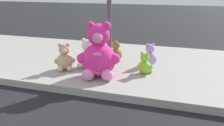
{
  "coord_description": "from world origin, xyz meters",
  "views": [
    {
      "loc": [
        3.17,
        -1.46,
        2.06
      ],
      "look_at": [
        1.35,
        3.6,
        0.55
      ],
      "focal_mm": 44.37,
      "sensor_mm": 36.0,
      "label": 1
    }
  ],
  "objects_px": {
    "plush_lavender": "(149,56)",
    "plush_tan": "(65,59)",
    "plush_pink_large": "(99,55)",
    "plush_brown": "(115,53)",
    "plush_lime": "(145,65)",
    "plush_white": "(87,56)"
  },
  "relations": [
    {
      "from": "plush_white",
      "to": "plush_lime",
      "type": "bearing_deg",
      "value": -0.81
    },
    {
      "from": "plush_pink_large",
      "to": "plush_lime",
      "type": "relative_size",
      "value": 2.41
    },
    {
      "from": "plush_brown",
      "to": "plush_lime",
      "type": "bearing_deg",
      "value": -39.66
    },
    {
      "from": "plush_pink_large",
      "to": "plush_tan",
      "type": "height_order",
      "value": "plush_pink_large"
    },
    {
      "from": "plush_brown",
      "to": "plush_lavender",
      "type": "height_order",
      "value": "plush_lavender"
    },
    {
      "from": "plush_lavender",
      "to": "plush_tan",
      "type": "bearing_deg",
      "value": -149.62
    },
    {
      "from": "plush_pink_large",
      "to": "plush_brown",
      "type": "bearing_deg",
      "value": 94.33
    },
    {
      "from": "plush_white",
      "to": "plush_brown",
      "type": "distance_m",
      "value": 0.91
    },
    {
      "from": "plush_lime",
      "to": "plush_tan",
      "type": "height_order",
      "value": "plush_tan"
    },
    {
      "from": "plush_pink_large",
      "to": "plush_lime",
      "type": "distance_m",
      "value": 1.08
    },
    {
      "from": "plush_pink_large",
      "to": "plush_lavender",
      "type": "height_order",
      "value": "plush_pink_large"
    },
    {
      "from": "plush_tan",
      "to": "plush_lime",
      "type": "bearing_deg",
      "value": 10.63
    },
    {
      "from": "plush_white",
      "to": "plush_tan",
      "type": "xyz_separation_m",
      "value": [
        -0.41,
        -0.36,
        -0.03
      ]
    },
    {
      "from": "plush_pink_large",
      "to": "plush_brown",
      "type": "xyz_separation_m",
      "value": [
        -0.1,
        1.38,
        -0.26
      ]
    },
    {
      "from": "plush_pink_large",
      "to": "plush_tan",
      "type": "distance_m",
      "value": 1.0
    },
    {
      "from": "plush_white",
      "to": "plush_lavender",
      "type": "height_order",
      "value": "plush_white"
    },
    {
      "from": "plush_lavender",
      "to": "plush_pink_large",
      "type": "bearing_deg",
      "value": -123.47
    },
    {
      "from": "plush_white",
      "to": "plush_lavender",
      "type": "xyz_separation_m",
      "value": [
        1.37,
        0.68,
        -0.06
      ]
    },
    {
      "from": "plush_brown",
      "to": "plush_tan",
      "type": "bearing_deg",
      "value": -126.09
    },
    {
      "from": "plush_brown",
      "to": "plush_lavender",
      "type": "relative_size",
      "value": 0.96
    },
    {
      "from": "plush_pink_large",
      "to": "plush_tan",
      "type": "xyz_separation_m",
      "value": [
        -0.95,
        0.21,
        -0.22
      ]
    },
    {
      "from": "plush_lime",
      "to": "plush_lavender",
      "type": "height_order",
      "value": "plush_lavender"
    }
  ]
}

